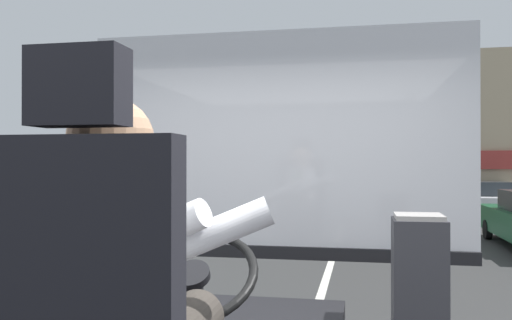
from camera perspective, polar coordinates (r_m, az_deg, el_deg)
ground at (r=10.80m, az=8.16°, el=-10.05°), size 18.00×44.00×0.06m
bus_driver at (r=1.54m, az=-13.70°, el=-12.73°), size 0.77×0.60×0.77m
fare_box at (r=2.51m, az=16.82°, el=-15.43°), size 0.22×0.24×0.86m
windshield_panel at (r=3.50m, az=2.11°, el=-0.98°), size 2.50×0.08×1.48m
street_tree at (r=14.24m, az=-2.73°, el=6.79°), size 2.60×2.60×4.90m
shop_building at (r=21.42m, az=22.53°, el=2.29°), size 12.59×4.89×5.55m
parked_car_white at (r=19.02m, az=22.37°, el=-3.83°), size 1.86×4.36×1.23m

